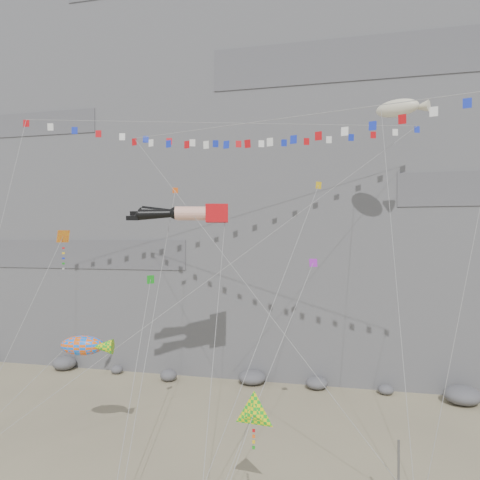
{
  "coord_description": "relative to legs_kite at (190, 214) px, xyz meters",
  "views": [
    {
      "loc": [
        9.27,
        -25.77,
        13.81
      ],
      "look_at": [
        0.77,
        9.0,
        13.58
      ],
      "focal_mm": 35.0,
      "sensor_mm": 36.0,
      "label": 1
    }
  ],
  "objects": [
    {
      "name": "talus_boulders",
      "position": [
        2.39,
        10.58,
        -14.92
      ],
      "size": [
        60.0,
        3.0,
        1.2
      ],
      "primitive_type": null,
      "color": "slate",
      "rests_on": "ground"
    },
    {
      "name": "legs_kite",
      "position": [
        0.0,
        0.0,
        0.0
      ],
      "size": [
        10.26,
        17.17,
        22.45
      ],
      "rotation": [
        0.0,
        0.0,
        0.26
      ],
      "color": "red",
      "rests_on": "ground"
    },
    {
      "name": "harlequin_kite",
      "position": [
        -9.31,
        -1.72,
        -1.7
      ],
      "size": [
        2.45,
        9.75,
        16.39
      ],
      "color": "red",
      "rests_on": "ground"
    },
    {
      "name": "cliff",
      "position": [
        2.39,
        25.58,
        9.48
      ],
      "size": [
        80.0,
        28.0,
        50.0
      ],
      "primitive_type": "cube",
      "color": "slate",
      "rests_on": "ground"
    },
    {
      "name": "small_kite_d",
      "position": [
        9.1,
        0.61,
        1.48
      ],
      "size": [
        5.64,
        14.82,
        23.0
      ],
      "color": "yellow",
      "rests_on": "ground"
    },
    {
      "name": "small_kite_b",
      "position": [
        9.09,
        -2.61,
        -3.53
      ],
      "size": [
        4.9,
        8.88,
        15.28
      ],
      "color": "purple",
      "rests_on": "ground"
    },
    {
      "name": "fish_windsock",
      "position": [
        -5.41,
        -5.34,
        -8.72
      ],
      "size": [
        8.59,
        5.82,
        10.46
      ],
      "color": "#FC5B0C",
      "rests_on": "ground"
    },
    {
      "name": "blimp_windsock",
      "position": [
        14.78,
        4.67,
        7.91
      ],
      "size": [
        4.32,
        13.98,
        26.54
      ],
      "color": "beige",
      "rests_on": "ground"
    },
    {
      "name": "ground",
      "position": [
        2.39,
        -6.42,
        -15.52
      ],
      "size": [
        120.0,
        120.0,
        0.0
      ],
      "primitive_type": "plane",
      "color": "tan",
      "rests_on": "ground"
    },
    {
      "name": "small_kite_a",
      "position": [
        -2.21,
        2.49,
        1.42
      ],
      "size": [
        4.19,
        17.18,
        24.43
      ],
      "color": "#FC5E15",
      "rests_on": "ground"
    },
    {
      "name": "flag_banner_lower",
      "position": [
        7.0,
        -1.54,
        6.09
      ],
      "size": [
        24.62,
        9.49,
        24.19
      ],
      "color": "red",
      "rests_on": "ground"
    },
    {
      "name": "delta_kite",
      "position": [
        7.01,
        -10.51,
        -10.15
      ],
      "size": [
        2.6,
        5.45,
        7.5
      ],
      "color": "yellow",
      "rests_on": "ground"
    },
    {
      "name": "small_kite_c",
      "position": [
        -1.43,
        -3.65,
        -4.67
      ],
      "size": [
        3.35,
        11.23,
        15.42
      ],
      "color": "#17991B",
      "rests_on": "ground"
    },
    {
      "name": "flag_banner_upper",
      "position": [
        1.73,
        3.94,
        7.41
      ],
      "size": [
        29.89,
        19.36,
        30.07
      ],
      "color": "red",
      "rests_on": "ground"
    }
  ]
}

